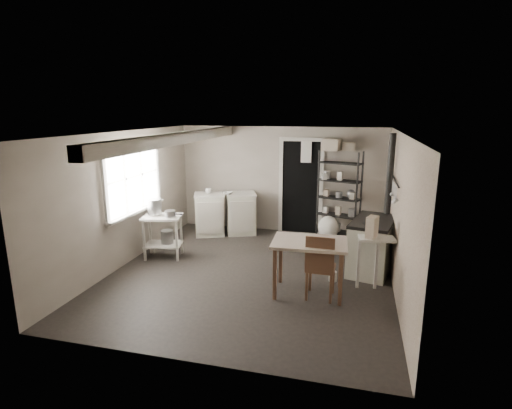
% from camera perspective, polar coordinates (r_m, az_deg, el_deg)
% --- Properties ---
extents(floor, '(5.00, 5.00, 0.00)m').
position_cam_1_polar(floor, '(6.75, -0.64, -9.71)').
color(floor, black).
rests_on(floor, ground).
extents(ceiling, '(5.00, 5.00, 0.00)m').
position_cam_1_polar(ceiling, '(6.22, -0.69, 10.20)').
color(ceiling, white).
rests_on(ceiling, wall_back).
extents(wall_back, '(4.50, 0.02, 2.30)m').
position_cam_1_polar(wall_back, '(8.77, 3.54, 3.54)').
color(wall_back, '#A4998C').
rests_on(wall_back, ground).
extents(wall_front, '(4.50, 0.02, 2.30)m').
position_cam_1_polar(wall_front, '(4.12, -9.71, -8.06)').
color(wall_front, '#A4998C').
rests_on(wall_front, ground).
extents(wall_left, '(0.02, 5.00, 2.30)m').
position_cam_1_polar(wall_left, '(7.28, -18.04, 0.86)').
color(wall_left, '#A4998C').
rests_on(wall_left, ground).
extents(wall_right, '(0.02, 5.00, 2.30)m').
position_cam_1_polar(wall_right, '(6.21, 19.83, -1.35)').
color(wall_right, '#A4998C').
rests_on(wall_right, ground).
extents(window, '(0.12, 1.76, 1.28)m').
position_cam_1_polar(window, '(7.37, -17.22, 3.84)').
color(window, beige).
rests_on(window, wall_left).
extents(doorway, '(0.96, 0.10, 2.08)m').
position_cam_1_polar(doorway, '(8.70, 6.41, 2.39)').
color(doorway, beige).
rests_on(doorway, ground).
extents(ceiling_beam, '(0.18, 5.00, 0.18)m').
position_cam_1_polar(ceiling_beam, '(6.63, -10.89, 9.29)').
color(ceiling_beam, beige).
rests_on(ceiling_beam, ceiling).
extents(wallpaper_panel, '(0.01, 5.00, 2.30)m').
position_cam_1_polar(wallpaper_panel, '(6.21, 19.73, -1.34)').
color(wallpaper_panel, '#C3B39F').
rests_on(wallpaper_panel, wall_right).
extents(utensil_rail, '(0.06, 1.20, 0.44)m').
position_cam_1_polar(utensil_rail, '(6.71, 19.13, 3.25)').
color(utensil_rail, '#ABABAD').
rests_on(utensil_rail, wall_right).
extents(prep_table, '(0.78, 0.63, 0.78)m').
position_cam_1_polar(prep_table, '(7.49, -13.13, -4.42)').
color(prep_table, beige).
rests_on(prep_table, ground).
extents(stockpot, '(0.26, 0.26, 0.27)m').
position_cam_1_polar(stockpot, '(7.44, -14.29, -0.29)').
color(stockpot, '#ABABAD').
rests_on(stockpot, prep_table).
extents(saucepan, '(0.23, 0.23, 0.11)m').
position_cam_1_polar(saucepan, '(7.25, -12.18, -1.27)').
color(saucepan, '#ABABAD').
rests_on(saucepan, prep_table).
extents(bucket, '(0.28, 0.28, 0.24)m').
position_cam_1_polar(bucket, '(7.49, -12.58, -4.52)').
color(bucket, '#ABABAD').
rests_on(bucket, prep_table).
extents(base_cabinets, '(1.48, 1.04, 0.90)m').
position_cam_1_polar(base_cabinets, '(8.69, -4.39, -1.23)').
color(base_cabinets, beige).
rests_on(base_cabinets, ground).
extents(mixing_bowl, '(0.34, 0.34, 0.07)m').
position_cam_1_polar(mixing_bowl, '(8.50, -4.08, 1.85)').
color(mixing_bowl, silver).
rests_on(mixing_bowl, base_cabinets).
extents(counter_cup, '(0.14, 0.14, 0.11)m').
position_cam_1_polar(counter_cup, '(8.62, -6.82, 2.10)').
color(counter_cup, silver).
rests_on(counter_cup, base_cabinets).
extents(shelf_rack, '(0.93, 0.59, 1.84)m').
position_cam_1_polar(shelf_rack, '(8.48, 11.80, 1.56)').
color(shelf_rack, black).
rests_on(shelf_rack, ground).
extents(shelf_jar, '(0.12, 0.12, 0.20)m').
position_cam_1_polar(shelf_jar, '(8.40, 9.75, 4.46)').
color(shelf_jar, silver).
rests_on(shelf_jar, shelf_rack).
extents(storage_box_a, '(0.40, 0.37, 0.23)m').
position_cam_1_polar(storage_box_a, '(8.35, 10.81, 8.78)').
color(storage_box_a, beige).
rests_on(storage_box_a, shelf_rack).
extents(storage_box_b, '(0.27, 0.25, 0.17)m').
position_cam_1_polar(storage_box_b, '(8.38, 13.12, 8.55)').
color(storage_box_b, beige).
rests_on(storage_box_b, shelf_rack).
extents(stove, '(0.85, 1.23, 0.88)m').
position_cam_1_polar(stove, '(6.95, 16.22, -5.66)').
color(stove, beige).
rests_on(stove, ground).
extents(stovepipe, '(0.13, 0.13, 1.32)m').
position_cam_1_polar(stovepipe, '(7.09, 18.60, 4.12)').
color(stovepipe, black).
rests_on(stovepipe, stove).
extents(side_ledge, '(0.56, 0.35, 0.81)m').
position_cam_1_polar(side_ledge, '(6.29, 16.66, -7.83)').
color(side_ledge, beige).
rests_on(side_ledge, ground).
extents(oats_box, '(0.19, 0.24, 0.32)m').
position_cam_1_polar(oats_box, '(6.08, 16.27, -2.76)').
color(oats_box, beige).
rests_on(oats_box, side_ledge).
extents(work_table, '(1.10, 0.79, 0.81)m').
position_cam_1_polar(work_table, '(5.95, 7.55, -9.11)').
color(work_table, beige).
rests_on(work_table, ground).
extents(table_cup, '(0.12, 0.12, 0.09)m').
position_cam_1_polar(table_cup, '(5.69, 9.08, -5.65)').
color(table_cup, silver).
rests_on(table_cup, work_table).
extents(chair, '(0.41, 0.43, 0.96)m').
position_cam_1_polar(chair, '(5.82, 9.25, -8.57)').
color(chair, '#513223').
rests_on(chair, ground).
extents(flour_sack, '(0.52, 0.48, 0.51)m').
position_cam_1_polar(flour_sack, '(8.44, 10.28, -3.40)').
color(flour_sack, white).
rests_on(flour_sack, ground).
extents(floor_crock, '(0.13, 0.13, 0.16)m').
position_cam_1_polar(floor_crock, '(6.53, 10.91, -10.05)').
color(floor_crock, silver).
rests_on(floor_crock, ground).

